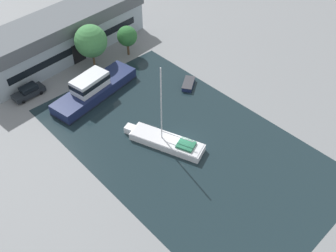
{
  "coord_description": "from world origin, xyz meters",
  "views": [
    {
      "loc": [
        -24.24,
        -23.08,
        34.66
      ],
      "look_at": [
        0.0,
        2.91,
        1.0
      ],
      "focal_mm": 40.0,
      "sensor_mm": 36.0,
      "label": 1
    }
  ],
  "objects_px": {
    "quay_tree_near_building": "(91,41)",
    "sailboat_moored": "(166,141)",
    "motor_cruiser": "(94,88)",
    "small_dinghy": "(188,84)",
    "quay_tree_by_water": "(127,36)",
    "parked_car": "(29,92)",
    "warehouse_building": "(62,35)"
  },
  "relations": [
    {
      "from": "parked_car",
      "to": "small_dinghy",
      "type": "bearing_deg",
      "value": -130.02
    },
    {
      "from": "quay_tree_by_water",
      "to": "motor_cruiser",
      "type": "relative_size",
      "value": 0.35
    },
    {
      "from": "sailboat_moored",
      "to": "small_dinghy",
      "type": "xyz_separation_m",
      "value": [
        10.87,
        6.71,
        -0.25
      ]
    },
    {
      "from": "quay_tree_near_building",
      "to": "motor_cruiser",
      "type": "height_order",
      "value": "quay_tree_near_building"
    },
    {
      "from": "quay_tree_near_building",
      "to": "quay_tree_by_water",
      "type": "xyz_separation_m",
      "value": [
        6.24,
        -0.93,
        -1.21
      ]
    },
    {
      "from": "warehouse_building",
      "to": "parked_car",
      "type": "bearing_deg",
      "value": -153.05
    },
    {
      "from": "motor_cruiser",
      "to": "parked_car",
      "type": "bearing_deg",
      "value": 37.86
    },
    {
      "from": "quay_tree_near_building",
      "to": "quay_tree_by_water",
      "type": "relative_size",
      "value": 1.4
    },
    {
      "from": "quay_tree_by_water",
      "to": "parked_car",
      "type": "height_order",
      "value": "quay_tree_by_water"
    },
    {
      "from": "warehouse_building",
      "to": "sailboat_moored",
      "type": "distance_m",
      "value": 27.5
    },
    {
      "from": "warehouse_building",
      "to": "sailboat_moored",
      "type": "bearing_deg",
      "value": -99.99
    },
    {
      "from": "sailboat_moored",
      "to": "motor_cruiser",
      "type": "bearing_deg",
      "value": 72.58
    },
    {
      "from": "quay_tree_near_building",
      "to": "motor_cruiser",
      "type": "distance_m",
      "value": 8.26
    },
    {
      "from": "motor_cruiser",
      "to": "small_dinghy",
      "type": "relative_size",
      "value": 3.98
    },
    {
      "from": "quay_tree_near_building",
      "to": "parked_car",
      "type": "distance_m",
      "value": 12.02
    },
    {
      "from": "small_dinghy",
      "to": "quay_tree_near_building",
      "type": "bearing_deg",
      "value": 174.12
    },
    {
      "from": "quay_tree_near_building",
      "to": "sailboat_moored",
      "type": "relative_size",
      "value": 0.62
    },
    {
      "from": "quay_tree_by_water",
      "to": "warehouse_building",
      "type": "bearing_deg",
      "value": 134.91
    },
    {
      "from": "parked_car",
      "to": "small_dinghy",
      "type": "relative_size",
      "value": 1.31
    },
    {
      "from": "warehouse_building",
      "to": "motor_cruiser",
      "type": "bearing_deg",
      "value": -108.92
    },
    {
      "from": "warehouse_building",
      "to": "parked_car",
      "type": "distance_m",
      "value": 12.29
    },
    {
      "from": "quay_tree_by_water",
      "to": "small_dinghy",
      "type": "relative_size",
      "value": 1.41
    },
    {
      "from": "quay_tree_near_building",
      "to": "sailboat_moored",
      "type": "xyz_separation_m",
      "value": [
        -3.44,
        -20.67,
        -4.06
      ]
    },
    {
      "from": "sailboat_moored",
      "to": "motor_cruiser",
      "type": "relative_size",
      "value": 0.8
    },
    {
      "from": "quay_tree_by_water",
      "to": "parked_car",
      "type": "distance_m",
      "value": 17.87
    },
    {
      "from": "motor_cruiser",
      "to": "small_dinghy",
      "type": "height_order",
      "value": "motor_cruiser"
    },
    {
      "from": "small_dinghy",
      "to": "sailboat_moored",
      "type": "bearing_deg",
      "value": -92.22
    },
    {
      "from": "warehouse_building",
      "to": "quay_tree_by_water",
      "type": "xyz_separation_m",
      "value": [
        7.5,
        -7.52,
        -0.02
      ]
    },
    {
      "from": "quay_tree_near_building",
      "to": "parked_car",
      "type": "bearing_deg",
      "value": 179.21
    },
    {
      "from": "quay_tree_near_building",
      "to": "motor_cruiser",
      "type": "bearing_deg",
      "value": -124.98
    },
    {
      "from": "small_dinghy",
      "to": "parked_car",
      "type": "bearing_deg",
      "value": -160.75
    },
    {
      "from": "quay_tree_near_building",
      "to": "parked_car",
      "type": "xyz_separation_m",
      "value": [
        -11.41,
        0.16,
        -3.8
      ]
    }
  ]
}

